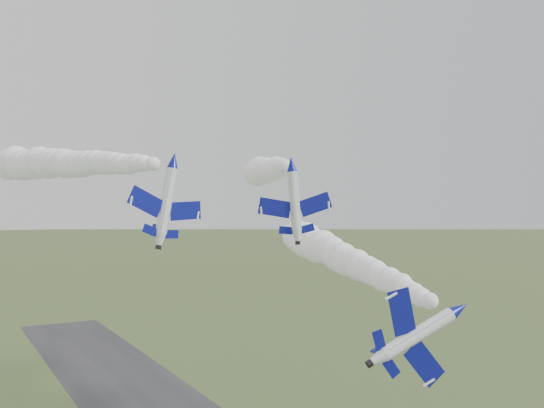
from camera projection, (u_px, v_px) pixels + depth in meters
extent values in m
cylinder|color=white|center=(459.00, 309.00, 58.79)|extent=(3.46, 8.03, 1.86)
cone|color=navy|center=(492.00, 318.00, 54.08)|extent=(2.25, 2.39, 1.86)
cone|color=white|center=(432.00, 302.00, 63.32)|extent=(2.17, 2.03, 1.86)
cylinder|color=black|center=(428.00, 300.00, 64.21)|extent=(1.04, 0.74, 0.94)
ellipsoid|color=black|center=(476.00, 310.00, 57.01)|extent=(1.78, 2.88, 1.24)
cube|color=navy|center=(443.00, 283.00, 59.12)|extent=(2.38, 2.59, 3.92)
cube|color=navy|center=(464.00, 333.00, 59.81)|extent=(2.38, 2.59, 3.92)
cube|color=navy|center=(431.00, 290.00, 62.34)|extent=(1.08, 1.19, 1.72)
cube|color=navy|center=(442.00, 316.00, 62.70)|extent=(1.08, 1.19, 1.72)
cube|color=navy|center=(447.00, 298.00, 62.63)|extent=(2.17, 1.85, 0.98)
cylinder|color=white|center=(174.00, 160.00, 70.81)|extent=(2.97, 7.70, 1.58)
cone|color=navy|center=(196.00, 158.00, 67.17)|extent=(1.93, 2.24, 1.58)
cone|color=white|center=(154.00, 163.00, 74.31)|extent=(1.86, 1.88, 1.58)
cylinder|color=black|center=(151.00, 163.00, 74.99)|extent=(0.89, 0.68, 0.80)
ellipsoid|color=black|center=(183.00, 155.00, 69.39)|extent=(1.52, 2.74, 1.06)
cube|color=navy|center=(150.00, 156.00, 69.64)|extent=(4.41, 2.88, 0.93)
cube|color=navy|center=(189.00, 167.00, 73.04)|extent=(4.41, 2.88, 0.93)
cube|color=navy|center=(147.00, 159.00, 72.78)|extent=(1.93, 1.30, 0.44)
cube|color=navy|center=(168.00, 165.00, 74.60)|extent=(1.93, 1.30, 0.44)
cube|color=navy|center=(160.00, 153.00, 73.68)|extent=(0.75, 1.50, 1.96)
cylinder|color=white|center=(291.00, 164.00, 79.38)|extent=(4.10, 7.62, 1.46)
cone|color=navy|center=(298.00, 162.00, 74.64)|extent=(2.08, 2.38, 1.46)
cone|color=white|center=(286.00, 166.00, 83.95)|extent=(1.95, 2.05, 1.46)
cylinder|color=black|center=(285.00, 167.00, 84.85)|extent=(0.89, 0.77, 0.74)
ellipsoid|color=black|center=(294.00, 159.00, 77.45)|extent=(1.85, 2.78, 0.98)
cube|color=navy|center=(270.00, 167.00, 79.72)|extent=(4.66, 3.52, 0.47)
cube|color=navy|center=(311.00, 164.00, 80.49)|extent=(4.66, 3.52, 0.47)
cube|color=navy|center=(276.00, 167.00, 82.94)|extent=(2.05, 1.58, 0.24)
cube|color=navy|center=(297.00, 165.00, 83.35)|extent=(2.05, 1.58, 0.24)
cube|color=navy|center=(286.00, 157.00, 82.92)|extent=(0.77, 1.45, 1.99)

